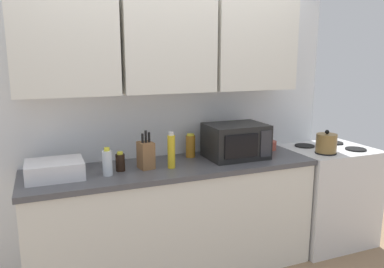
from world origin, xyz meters
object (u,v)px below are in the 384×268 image
object	(u,v)px
stove_range	(326,194)
microwave	(236,141)
bottle_amber_vinegar	(190,146)
kettle	(326,143)
bottle_clear_tall	(107,163)
knife_block	(146,155)
bottle_soy_dark	(120,162)
dish_rack	(55,169)
bowl_ceramic_small	(268,145)
bottle_yellow_mustard	(171,151)

from	to	relation	value
stove_range	microwave	size ratio (longest dim) A/B	1.90
microwave	bottle_amber_vinegar	xyz separation A→B (m)	(-0.34, 0.15, -0.04)
kettle	bottle_clear_tall	world-z (taller)	kettle
bottle_clear_tall	stove_range	bearing A→B (deg)	1.63
knife_block	microwave	bearing A→B (deg)	1.95
kettle	bottle_amber_vinegar	world-z (taller)	kettle
knife_block	kettle	bearing A→B (deg)	-5.44
bottle_clear_tall	bottle_amber_vinegar	distance (m)	0.76
knife_block	bottle_amber_vinegar	distance (m)	0.47
stove_range	bottle_soy_dark	distance (m)	1.99
microwave	bottle_soy_dark	xyz separation A→B (m)	(-0.96, -0.02, -0.07)
knife_block	bottle_soy_dark	size ratio (longest dim) A/B	2.02
bottle_soy_dark	dish_rack	bearing A→B (deg)	179.35
stove_range	bottle_amber_vinegar	xyz separation A→B (m)	(-1.30, 0.19, 0.54)
dish_rack	bottle_amber_vinegar	distance (m)	1.08
bottle_soy_dark	bottle_clear_tall	size ratio (longest dim) A/B	0.72
microwave	bottle_amber_vinegar	size ratio (longest dim) A/B	2.44
microwave	bottle_clear_tall	world-z (taller)	microwave
kettle	dish_rack	world-z (taller)	kettle
stove_range	kettle	xyz separation A→B (m)	(-0.17, -0.14, 0.54)
dish_rack	knife_block	size ratio (longest dim) A/B	1.31
kettle	bowl_ceramic_small	distance (m)	0.49
kettle	stove_range	bearing A→B (deg)	39.47
bottle_yellow_mustard	microwave	bearing A→B (deg)	8.30
dish_rack	knife_block	world-z (taller)	knife_block
bowl_ceramic_small	microwave	bearing A→B (deg)	-161.59
microwave	bowl_ceramic_small	xyz separation A→B (m)	(0.41, 0.13, -0.10)
bottle_amber_vinegar	bowl_ceramic_small	bearing A→B (deg)	-1.46
dish_rack	bowl_ceramic_small	world-z (taller)	dish_rack
bottle_yellow_mustard	bottle_amber_vinegar	size ratio (longest dim) A/B	1.40
kettle	bottle_amber_vinegar	bearing A→B (deg)	163.76
bottle_soy_dark	bowl_ceramic_small	bearing A→B (deg)	6.46
bottle_clear_tall	bottle_amber_vinegar	world-z (taller)	bottle_clear_tall
knife_block	bottle_yellow_mustard	xyz separation A→B (m)	(0.18, -0.06, 0.03)
microwave	knife_block	size ratio (longest dim) A/B	1.66
dish_rack	bottle_yellow_mustard	world-z (taller)	bottle_yellow_mustard
bottle_soy_dark	bottle_amber_vinegar	world-z (taller)	bottle_amber_vinegar
bottle_yellow_mustard	bottle_amber_vinegar	world-z (taller)	bottle_yellow_mustard
dish_rack	microwave	bearing A→B (deg)	0.59
stove_range	kettle	world-z (taller)	kettle
stove_range	bowl_ceramic_small	bearing A→B (deg)	162.94
bottle_yellow_mustard	bottle_clear_tall	xyz separation A→B (m)	(-0.47, -0.01, -0.04)
kettle	bottle_yellow_mustard	world-z (taller)	bottle_yellow_mustard
dish_rack	bottle_soy_dark	world-z (taller)	bottle_soy_dark
microwave	bottle_yellow_mustard	distance (m)	0.60
bottle_yellow_mustard	bottle_clear_tall	distance (m)	0.48
knife_block	bottle_clear_tall	xyz separation A→B (m)	(-0.29, -0.07, -0.01)
bottle_clear_tall	bowl_ceramic_small	world-z (taller)	bottle_clear_tall
kettle	bottle_soy_dark	xyz separation A→B (m)	(-1.75, 0.15, -0.03)
microwave	bottle_amber_vinegar	distance (m)	0.38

